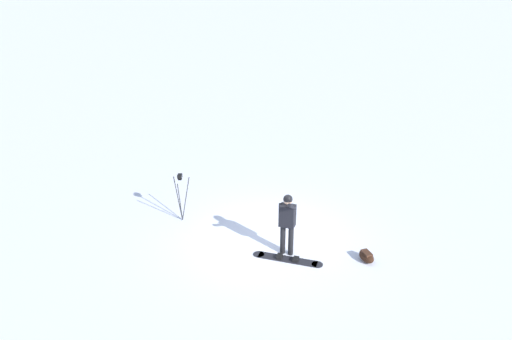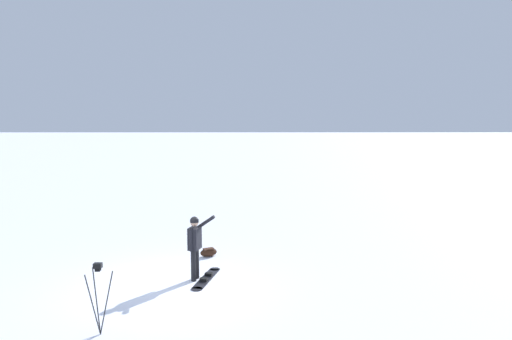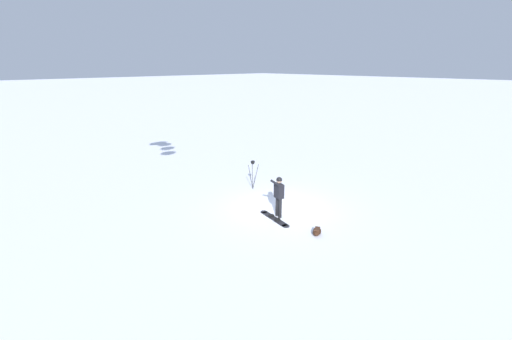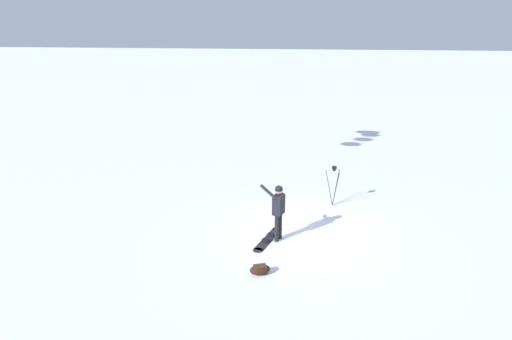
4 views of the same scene
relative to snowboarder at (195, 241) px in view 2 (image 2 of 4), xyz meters
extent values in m
plane|color=white|center=(0.49, -0.65, -1.07)|extent=(300.00, 300.00, 0.00)
cylinder|color=black|center=(-0.11, 0.02, -0.64)|extent=(0.14, 0.14, 0.84)
cylinder|color=black|center=(0.10, -0.04, -0.64)|extent=(0.14, 0.14, 0.84)
cube|color=black|center=(0.00, -0.01, 0.08)|extent=(0.45, 0.35, 0.60)
sphere|color=tan|center=(0.00, -0.01, 0.52)|extent=(0.23, 0.23, 0.23)
sphere|color=black|center=(0.00, -0.01, 0.55)|extent=(0.24, 0.24, 0.24)
cylinder|color=black|center=(-0.11, 0.28, 0.49)|extent=(0.22, 0.55, 0.42)
cylinder|color=black|center=(0.19, -0.08, 0.08)|extent=(0.09, 0.09, 0.60)
cube|color=black|center=(-0.05, 0.29, -1.06)|extent=(1.60, 0.62, 0.02)
cylinder|color=black|center=(-0.81, 0.45, -1.06)|extent=(0.29, 0.29, 0.02)
cylinder|color=black|center=(0.72, 0.12, -1.06)|extent=(0.29, 0.29, 0.02)
cube|color=black|center=(-0.26, 0.33, -1.01)|extent=(0.18, 0.22, 0.08)
cube|color=black|center=(0.17, 0.24, -1.01)|extent=(0.18, 0.22, 0.08)
ellipsoid|color=black|center=(-2.08, 0.15, -0.93)|extent=(0.51, 0.62, 0.27)
cube|color=#402618|center=(-2.08, 0.15, -0.84)|extent=(0.30, 0.37, 0.08)
cylinder|color=#262628|center=(3.14, -1.37, -0.41)|extent=(0.03, 0.32, 1.32)
cylinder|color=#262628|center=(3.02, -1.61, -0.41)|extent=(0.26, 0.22, 1.32)
cylinder|color=#262628|center=(3.25, -1.60, -0.41)|extent=(0.26, 0.21, 1.32)
cube|color=black|center=(3.13, -1.51, 0.28)|extent=(0.10, 0.10, 0.06)
cube|color=black|center=(3.13, -1.51, 0.36)|extent=(0.12, 0.16, 0.10)
camera|label=1|loc=(-0.37, 12.32, 6.93)|focal=38.40mm
camera|label=2|loc=(11.79, 1.59, 3.23)|focal=31.59mm
camera|label=3|loc=(-8.76, 9.77, 5.05)|focal=24.08mm
camera|label=4|loc=(-12.02, -1.78, 4.94)|focal=31.04mm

